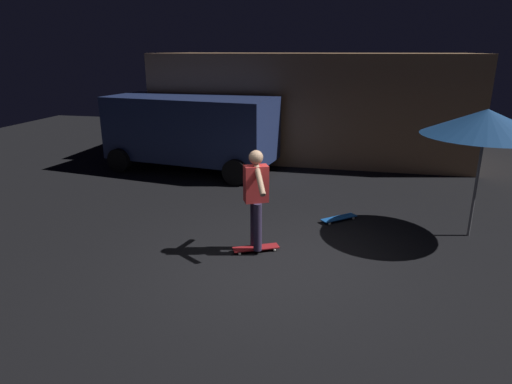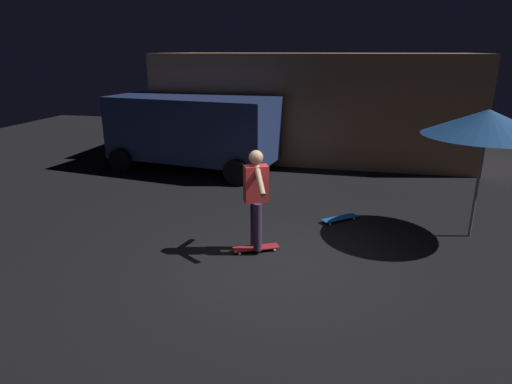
{
  "view_description": "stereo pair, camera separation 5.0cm",
  "coord_description": "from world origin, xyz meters",
  "px_view_note": "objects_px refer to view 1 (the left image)",
  "views": [
    {
      "loc": [
        1.13,
        -6.16,
        3.24
      ],
      "look_at": [
        -0.37,
        0.43,
        1.05
      ],
      "focal_mm": 30.81,
      "sensor_mm": 36.0,
      "label": 1
    },
    {
      "loc": [
        1.17,
        -6.15,
        3.24
      ],
      "look_at": [
        -0.37,
        0.43,
        1.05
      ],
      "focal_mm": 30.81,
      "sensor_mm": 36.0,
      "label": 2
    }
  ],
  "objects_px": {
    "skateboard_spare": "(339,218)",
    "skater": "(256,193)",
    "parked_van": "(191,129)",
    "patio_umbrella": "(486,123)",
    "skateboard_ridden": "(256,248)"
  },
  "relations": [
    {
      "from": "parked_van",
      "to": "patio_umbrella",
      "type": "bearing_deg",
      "value": -26.89
    },
    {
      "from": "skateboard_spare",
      "to": "skater",
      "type": "bearing_deg",
      "value": -127.2
    },
    {
      "from": "skater",
      "to": "patio_umbrella",
      "type": "bearing_deg",
      "value": 22.39
    },
    {
      "from": "skateboard_ridden",
      "to": "parked_van",
      "type": "bearing_deg",
      "value": 121.36
    },
    {
      "from": "parked_van",
      "to": "patio_umbrella",
      "type": "height_order",
      "value": "patio_umbrella"
    },
    {
      "from": "skateboard_spare",
      "to": "skater",
      "type": "height_order",
      "value": "skater"
    },
    {
      "from": "patio_umbrella",
      "to": "skater",
      "type": "relative_size",
      "value": 1.38
    },
    {
      "from": "skateboard_spare",
      "to": "skater",
      "type": "relative_size",
      "value": 0.43
    },
    {
      "from": "parked_van",
      "to": "skater",
      "type": "distance_m",
      "value": 5.68
    },
    {
      "from": "parked_van",
      "to": "skater",
      "type": "bearing_deg",
      "value": -58.64
    },
    {
      "from": "skateboard_ridden",
      "to": "skater",
      "type": "bearing_deg",
      "value": -135.0
    },
    {
      "from": "skateboard_ridden",
      "to": "skater",
      "type": "relative_size",
      "value": 0.47
    },
    {
      "from": "skateboard_spare",
      "to": "skateboard_ridden",
      "type": "bearing_deg",
      "value": -127.2
    },
    {
      "from": "patio_umbrella",
      "to": "skater",
      "type": "height_order",
      "value": "patio_umbrella"
    },
    {
      "from": "patio_umbrella",
      "to": "skateboard_spare",
      "type": "bearing_deg",
      "value": 174.78
    }
  ]
}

